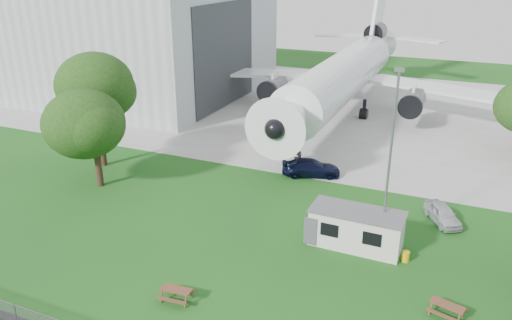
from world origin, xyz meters
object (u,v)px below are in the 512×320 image
at_px(airliner, 345,72).
at_px(picnic_east, 446,316).
at_px(site_cabin, 356,229).
at_px(hangar, 106,24).
at_px(picnic_west, 177,300).

relative_size(airliner, picnic_east, 26.52).
bearing_deg(site_cabin, picnic_east, -39.94).
relative_size(hangar, picnic_east, 23.89).
height_order(hangar, picnic_east, hangar).
bearing_deg(airliner, site_cabin, -74.16).
bearing_deg(hangar, airliner, -0.22).
relative_size(hangar, picnic_west, 23.89).
height_order(picnic_west, picnic_east, same).
relative_size(picnic_west, picnic_east, 1.00).
height_order(airliner, site_cabin, airliner).
xyz_separation_m(hangar, picnic_east, (50.77, -35.67, -9.41)).
distance_m(hangar, picnic_east, 62.76).
relative_size(site_cabin, picnic_east, 3.76).
bearing_deg(picnic_east, picnic_west, -146.41).
bearing_deg(site_cabin, airliner, 105.84).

